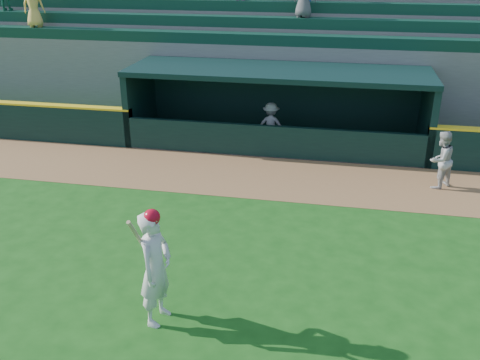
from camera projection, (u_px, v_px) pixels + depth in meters
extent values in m
plane|color=#174E13|center=(224.00, 272.00, 10.56)|extent=(120.00, 120.00, 0.00)
cube|color=olive|center=(263.00, 177.00, 14.97)|extent=(40.00, 3.00, 0.01)
imported|color=#A7A7A2|center=(441.00, 160.00, 14.02)|extent=(0.96, 0.95, 1.56)
imported|color=#A3A39E|center=(271.00, 125.00, 17.03)|extent=(0.95, 0.57, 1.43)
cube|color=slate|center=(276.00, 143.00, 17.48)|extent=(9.00, 2.60, 0.04)
cube|color=black|center=(141.00, 103.00, 17.85)|extent=(0.20, 2.60, 2.30)
cube|color=black|center=(427.00, 118.00, 16.22)|extent=(0.20, 2.60, 2.30)
cube|color=black|center=(282.00, 100.00, 18.21)|extent=(9.40, 0.20, 2.30)
cube|color=black|center=(278.00, 72.00, 16.55)|extent=(9.40, 2.80, 0.16)
cube|color=black|center=(271.00, 142.00, 16.19)|extent=(9.00, 0.16, 1.00)
cube|color=brown|center=(279.00, 129.00, 18.11)|extent=(8.40, 0.45, 0.10)
cube|color=slate|center=(284.00, 87.00, 18.56)|extent=(34.00, 0.85, 2.91)
cube|color=#0F3828|center=(285.00, 40.00, 17.80)|extent=(34.00, 0.60, 0.36)
cube|color=slate|center=(287.00, 76.00, 19.23)|extent=(34.00, 0.85, 3.36)
cube|color=#0F3828|center=(289.00, 23.00, 18.39)|extent=(34.00, 0.60, 0.36)
cube|color=slate|center=(290.00, 65.00, 19.91)|extent=(34.00, 0.85, 3.81)
cube|color=#0F3828|center=(292.00, 7.00, 18.97)|extent=(34.00, 0.60, 0.36)
cube|color=slate|center=(293.00, 55.00, 20.59)|extent=(34.00, 0.85, 4.26)
cube|color=slate|center=(295.00, 45.00, 21.26)|extent=(34.00, 0.85, 4.71)
cube|color=slate|center=(297.00, 36.00, 21.94)|extent=(34.00, 0.85, 5.16)
cube|color=slate|center=(300.00, 28.00, 22.61)|extent=(34.00, 0.85, 5.61)
cube|color=slate|center=(301.00, 26.00, 23.13)|extent=(34.50, 0.30, 5.61)
imported|color=#EDC053|center=(33.00, 5.00, 19.06)|extent=(0.84, 0.66, 1.52)
imported|color=silver|center=(156.00, 268.00, 8.81)|extent=(0.60, 0.81, 2.04)
sphere|color=#B50A1D|center=(152.00, 217.00, 8.43)|extent=(0.27, 0.27, 0.27)
cylinder|color=tan|center=(137.00, 236.00, 8.35)|extent=(0.13, 0.53, 0.76)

